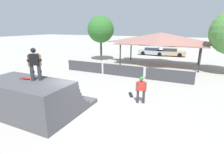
{
  "coord_description": "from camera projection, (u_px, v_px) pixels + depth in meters",
  "views": [
    {
      "loc": [
        4.91,
        -7.12,
        4.43
      ],
      "look_at": [
        -0.14,
        3.69,
        1.02
      ],
      "focal_mm": 28.0,
      "sensor_mm": 36.0,
      "label": 1
    }
  ],
  "objects": [
    {
      "name": "ground_plane",
      "position": [
        85.0,
        112.0,
        9.42
      ],
      "size": [
        160.0,
        160.0,
        0.0
      ],
      "primitive_type": "plane",
      "color": "#ADA8A0"
    },
    {
      "name": "quarter_pipe_ramp",
      "position": [
        33.0,
        98.0,
        9.19
      ],
      "size": [
        4.74,
        4.1,
        1.85
      ],
      "color": "#4C4C51",
      "rests_on": "ground"
    },
    {
      "name": "skater_on_deck",
      "position": [
        35.0,
        62.0,
        8.52
      ],
      "size": [
        0.66,
        0.52,
        1.63
      ],
      "rotation": [
        0.0,
        0.0,
        0.61
      ],
      "color": "#2D2D33",
      "rests_on": "quarter_pipe_ramp"
    },
    {
      "name": "skateboard_on_deck",
      "position": [
        28.0,
        78.0,
        8.95
      ],
      "size": [
        0.87,
        0.37,
        0.09
      ],
      "rotation": [
        0.0,
        0.0,
        0.21
      ],
      "color": "silver",
      "rests_on": "quarter_pipe_ramp"
    },
    {
      "name": "bystander_walking",
      "position": [
        141.0,
        88.0,
        10.36
      ],
      "size": [
        0.65,
        0.33,
        1.65
      ],
      "rotation": [
        0.0,
        0.0,
        3.42
      ],
      "color": "#2D2D33",
      "rests_on": "ground"
    },
    {
      "name": "skateboard_on_ground",
      "position": [
        131.0,
        94.0,
        11.77
      ],
      "size": [
        0.54,
        0.76,
        0.09
      ],
      "rotation": [
        0.0,
        0.0,
        2.06
      ],
      "color": "blue",
      "rests_on": "ground"
    },
    {
      "name": "barrier_fence",
      "position": [
        122.0,
        71.0,
        16.27
      ],
      "size": [
        12.36,
        0.12,
        1.05
      ],
      "color": "#3D3D42",
      "rests_on": "ground"
    },
    {
      "name": "pavilion_shelter",
      "position": [
        161.0,
        39.0,
        20.38
      ],
      "size": [
        10.13,
        4.62,
        3.84
      ],
      "color": "#2D2D33",
      "rests_on": "ground"
    },
    {
      "name": "tree_beside_pavilion",
      "position": [
        101.0,
        30.0,
        23.09
      ],
      "size": [
        3.49,
        3.49,
        5.88
      ],
      "color": "brown",
      "rests_on": "ground"
    },
    {
      "name": "parked_car_silver",
      "position": [
        152.0,
        51.0,
        28.67
      ],
      "size": [
        4.49,
        1.9,
        1.27
      ],
      "rotation": [
        0.0,
        0.0,
        -0.04
      ],
      "color": "#A8AAAF",
      "rests_on": "ground"
    },
    {
      "name": "parked_car_tan",
      "position": [
        170.0,
        52.0,
        27.72
      ],
      "size": [
        4.66,
        2.17,
        1.27
      ],
      "rotation": [
        0.0,
        0.0,
        0.1
      ],
      "color": "tan",
      "rests_on": "ground"
    }
  ]
}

